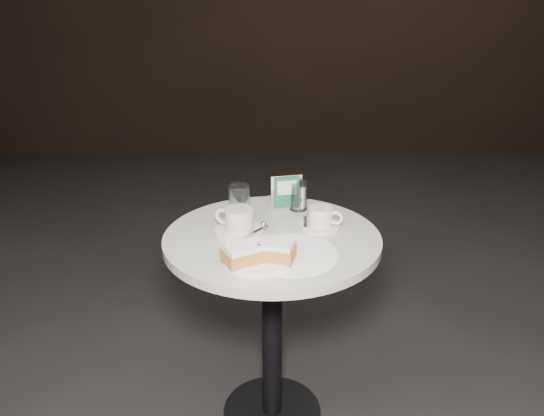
{
  "coord_description": "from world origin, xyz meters",
  "views": [
    {
      "loc": [
        -0.02,
        -1.55,
        1.46
      ],
      "look_at": [
        0.0,
        0.02,
        0.83
      ],
      "focal_mm": 35.0,
      "sensor_mm": 36.0,
      "label": 1
    }
  ],
  "objects": [
    {
      "name": "napkin_dispenser",
      "position": [
        0.05,
        0.25,
        0.81
      ],
      "size": [
        0.13,
        0.11,
        0.13
      ],
      "rotation": [
        0.0,
        0.0,
        0.21
      ],
      "color": "silver",
      "rests_on": "cafe_table"
    },
    {
      "name": "sugar_spill",
      "position": [
        0.05,
        -0.14,
        0.75
      ],
      "size": [
        0.33,
        0.33,
        0.0
      ],
      "primitive_type": "cylinder",
      "rotation": [
        0.0,
        0.0,
        0.19
      ],
      "color": "white",
      "rests_on": "cafe_table"
    },
    {
      "name": "water_glass_left",
      "position": [
        -0.11,
        0.16,
        0.8
      ],
      "size": [
        0.08,
        0.08,
        0.11
      ],
      "rotation": [
        0.0,
        0.0,
        0.08
      ],
      "color": "silver",
      "rests_on": "cafe_table"
    },
    {
      "name": "coffee_cup_right",
      "position": [
        0.16,
        0.06,
        0.78
      ],
      "size": [
        0.17,
        0.17,
        0.07
      ],
      "rotation": [
        0.0,
        0.0,
        -0.32
      ],
      "color": "silver",
      "rests_on": "cafe_table"
    },
    {
      "name": "beignet_plate",
      "position": [
        -0.04,
        -0.19,
        0.77
      ],
      "size": [
        0.23,
        0.23,
        0.07
      ],
      "rotation": [
        0.0,
        0.0,
        0.17
      ],
      "color": "white",
      "rests_on": "cafe_table"
    },
    {
      "name": "water_glass_right",
      "position": [
        0.1,
        0.22,
        0.79
      ],
      "size": [
        0.07,
        0.07,
        0.1
      ],
      "rotation": [
        0.0,
        0.0,
        -0.06
      ],
      "color": "silver",
      "rests_on": "cafe_table"
    },
    {
      "name": "ground",
      "position": [
        0.0,
        0.0,
        0.0
      ],
      "size": [
        7.0,
        7.0,
        0.0
      ],
      "primitive_type": "plane",
      "color": "black",
      "rests_on": "ground"
    },
    {
      "name": "coffee_cup_left",
      "position": [
        -0.11,
        0.02,
        0.78
      ],
      "size": [
        0.21,
        0.21,
        0.08
      ],
      "rotation": [
        0.0,
        0.0,
        -0.42
      ],
      "color": "white",
      "rests_on": "cafe_table"
    },
    {
      "name": "cafe_table",
      "position": [
        0.0,
        0.0,
        0.55
      ],
      "size": [
        0.7,
        0.7,
        0.74
      ],
      "color": "black",
      "rests_on": "ground"
    }
  ]
}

